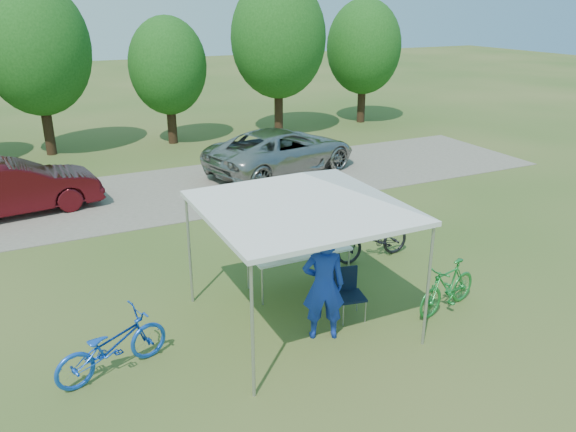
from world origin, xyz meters
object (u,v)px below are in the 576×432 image
object	(u,v)px
bike_blue	(112,346)
bike_green	(448,287)
cyclist	(324,285)
cooler	(279,245)
sedan	(13,188)
folding_table	(299,251)
minivan	(282,151)
bike_dark	(373,239)
folding_chair	(348,289)

from	to	relation	value
bike_blue	bike_green	bearing A→B (deg)	-113.79
cyclist	bike_green	size ratio (longest dim) A/B	1.23
cooler	bike_green	bearing A→B (deg)	-38.79
cooler	cyclist	bearing A→B (deg)	-90.50
bike_blue	sedan	distance (m)	8.19
cooler	bike_blue	size ratio (longest dim) A/B	0.26
folding_table	minivan	world-z (taller)	minivan
minivan	bike_green	bearing A→B (deg)	157.02
bike_green	folding_table	bearing A→B (deg)	-147.66
minivan	folding_table	bearing A→B (deg)	140.66
cyclist	bike_blue	size ratio (longest dim) A/B	1.08
bike_dark	minivan	world-z (taller)	minivan
bike_dark	cooler	bearing A→B (deg)	-80.98
folding_chair	cooler	world-z (taller)	cooler
cooler	cyclist	xyz separation A→B (m)	(-0.02, -1.74, -0.02)
bike_dark	minivan	bearing A→B (deg)	169.91
folding_table	folding_chair	distance (m)	1.39
folding_chair	bike_blue	bearing A→B (deg)	-170.32
cooler	cyclist	size ratio (longest dim) A/B	0.24
cyclist	bike_dark	world-z (taller)	cyclist
minivan	cyclist	bearing A→B (deg)	142.31
bike_green	folding_chair	bearing A→B (deg)	-123.18
folding_table	bike_blue	size ratio (longest dim) A/B	1.10
bike_dark	bike_green	bearing A→B (deg)	-1.70
bike_blue	minivan	bearing A→B (deg)	-55.27
folding_chair	minivan	world-z (taller)	minivan
cooler	cyclist	distance (m)	1.74
cyclist	folding_chair	bearing A→B (deg)	-129.23
bike_dark	sedan	xyz separation A→B (m)	(-6.92, 6.44, 0.25)
folding_chair	minivan	xyz separation A→B (m)	(2.79, 8.64, 0.21)
cyclist	bike_green	xyz separation A→B (m)	(2.45, -0.22, -0.49)
cooler	bike_dark	xyz separation A→B (m)	(2.45, 0.45, -0.50)
folding_table	folding_chair	xyz separation A→B (m)	(0.29, -1.34, -0.23)
folding_table	bike_blue	bearing A→B (deg)	-161.95
cyclist	minivan	xyz separation A→B (m)	(3.51, 9.04, -0.22)
folding_table	bike_dark	bearing A→B (deg)	12.48
bike_blue	bike_dark	size ratio (longest dim) A/B	0.98
minivan	bike_dark	bearing A→B (deg)	154.85
folding_table	bike_blue	xyz separation A→B (m)	(-3.75, -1.22, -0.29)
bike_blue	cyclist	bearing A→B (deg)	-115.39
bike_green	minivan	world-z (taller)	minivan
cyclist	minivan	world-z (taller)	cyclist
bike_blue	bike_green	distance (m)	5.82
folding_table	bike_green	distance (m)	2.83
cooler	cyclist	world-z (taller)	cyclist
cyclist	bike_blue	xyz separation A→B (m)	(-3.32, 0.52, -0.49)
folding_table	cyclist	size ratio (longest dim) A/B	1.02
folding_chair	bike_green	xyz separation A→B (m)	(1.73, -0.62, -0.07)
folding_chair	minivan	bearing A→B (deg)	83.46
cyclist	bike_blue	distance (m)	3.40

